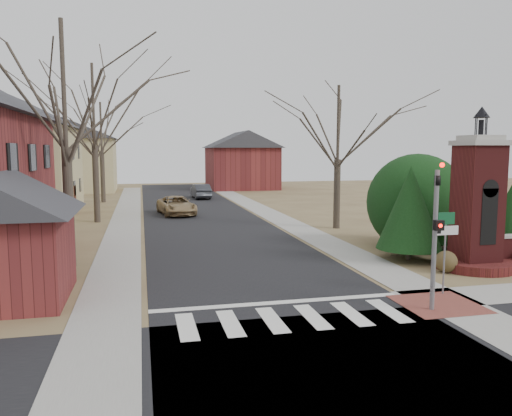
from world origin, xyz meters
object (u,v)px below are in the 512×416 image
object	(u,v)px
brick_gate_monument	(477,215)
pickup_truck	(177,205)
traffic_signal_pole	(436,225)
sign_post	(445,237)
distant_car	(201,191)

from	to	relation	value
brick_gate_monument	pickup_truck	size ratio (longest dim) A/B	1.32
traffic_signal_pole	pickup_truck	size ratio (longest dim) A/B	0.91
traffic_signal_pole	brick_gate_monument	size ratio (longest dim) A/B	0.69
sign_post	distant_car	xyz separation A→B (m)	(-3.99, 34.58, -1.24)
sign_post	pickup_truck	world-z (taller)	sign_post
sign_post	brick_gate_monument	bearing A→B (deg)	41.42
traffic_signal_pole	pickup_truck	distance (m)	24.83
sign_post	distant_car	world-z (taller)	sign_post
traffic_signal_pole	distant_car	bearing A→B (deg)	94.29
sign_post	traffic_signal_pole	bearing A→B (deg)	-132.43
sign_post	pickup_truck	size ratio (longest dim) A/B	0.56
brick_gate_monument	traffic_signal_pole	bearing A→B (deg)	-136.76
brick_gate_monument	distant_car	xyz separation A→B (m)	(-7.40, 31.57, -1.45)
distant_car	sign_post	bearing A→B (deg)	94.05
traffic_signal_pole	sign_post	size ratio (longest dim) A/B	1.64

